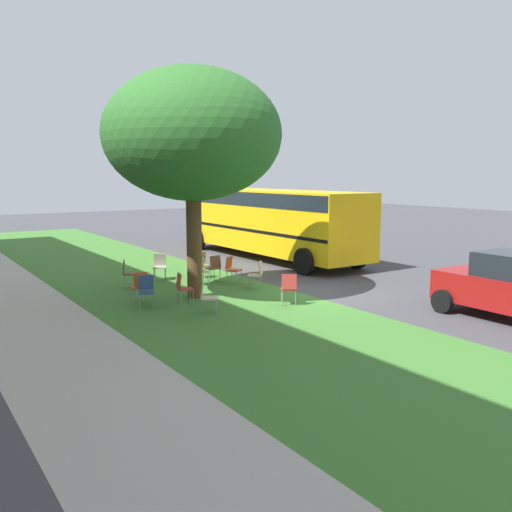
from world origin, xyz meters
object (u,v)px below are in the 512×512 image
chair_0 (201,263)px  chair_9 (200,269)px  chair_1 (232,268)px  chair_2 (289,287)px  chair_5 (127,272)px  chair_3 (257,273)px  street_tree (192,135)px  chair_8 (207,295)px  chair_7 (146,289)px  chair_10 (160,265)px  school_bus (269,217)px  chair_6 (214,266)px  chair_4 (183,286)px  chair_11 (140,285)px

chair_0 → chair_9: bearing=149.3°
chair_0 → chair_1: bearing=-165.9°
chair_2 → chair_5: 5.45m
chair_5 → chair_3: bearing=-127.2°
street_tree → chair_2: (-2.29, -1.66, -4.08)m
chair_2 → chair_8: size_ratio=1.00×
street_tree → chair_7: bearing=104.8°
chair_0 → chair_10: (0.47, 1.33, 0.00)m
school_bus → chair_6: bearing=125.8°
street_tree → chair_2: size_ratio=7.34×
chair_8 → street_tree: bearing=-19.2°
chair_6 → chair_9: bearing=108.6°
chair_2 → chair_5: bearing=30.8°
chair_8 → chair_6: bearing=-31.7°
street_tree → school_bus: bearing=-50.7°
chair_4 → chair_2: bearing=-124.9°
chair_5 → chair_11: 2.26m
chair_0 → chair_11: 4.03m
chair_10 → chair_4: bearing=165.3°
chair_1 → chair_4: size_ratio=1.00×
chair_3 → chair_0: bearing=10.8°
chair_7 → school_bus: (5.49, -7.84, 1.24)m
chair_3 → chair_5: same height
chair_4 → chair_9: bearing=-37.5°
chair_9 → chair_10: same height
chair_10 → chair_11: 3.45m
chair_5 → chair_9: (-0.83, -2.11, 0.00)m
street_tree → school_bus: size_ratio=0.62×
chair_3 → school_bus: bearing=-38.3°
chair_9 → chair_10: bearing=25.2°
chair_3 → chair_8: same height
chair_4 → chair_11: size_ratio=1.00×
chair_8 → chair_10: bearing=-10.8°
chair_8 → chair_2: bearing=-98.1°
street_tree → chair_9: size_ratio=7.34×
chair_1 → chair_9: bearing=68.5°
chair_1 → chair_7: size_ratio=1.00×
street_tree → chair_6: 4.74m
street_tree → chair_11: 4.39m
chair_0 → chair_6: size_ratio=1.00×
chair_0 → chair_9: 1.22m
chair_1 → school_bus: bearing=-47.3°
chair_9 → chair_6: bearing=-71.4°
chair_0 → school_bus: bearing=-61.8°
school_bus → chair_4: bearing=129.7°
chair_6 → chair_9: (-0.22, 0.64, 0.00)m
chair_1 → chair_0: bearing=14.1°
chair_2 → chair_6: bearing=0.5°
chair_4 → chair_11: 1.23m
chair_7 → street_tree: bearing=-75.2°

